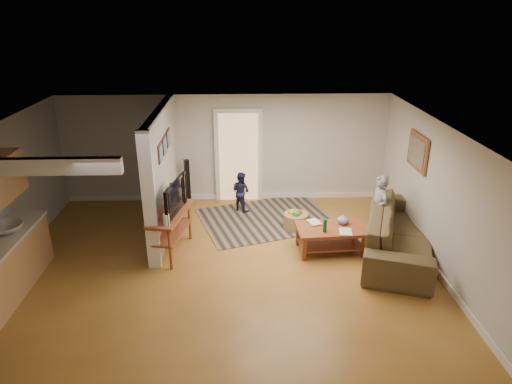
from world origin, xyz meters
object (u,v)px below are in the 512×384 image
at_px(tv_console, 171,216).
at_px(toy_basket, 296,220).
at_px(speaker_left, 174,209).
at_px(child, 375,240).
at_px(coffee_table, 331,232).
at_px(sofa, 398,251).
at_px(toddler, 241,210).
at_px(speaker_right, 187,182).

bearing_deg(tv_console, toy_basket, 32.49).
relative_size(speaker_left, child, 0.80).
xyz_separation_m(coffee_table, speaker_left, (-3.02, 0.82, 0.16)).
distance_m(sofa, toddler, 3.57).
height_order(speaker_right, toy_basket, speaker_right).
height_order(sofa, toddler, toddler).
relative_size(speaker_right, toy_basket, 2.13).
bearing_deg(tv_console, speaker_right, 100.21).
bearing_deg(coffee_table, sofa, -3.92).
xyz_separation_m(toy_basket, toddler, (-1.13, 0.96, -0.19)).
bearing_deg(tv_console, speaker_left, 105.89).
bearing_deg(tv_console, sofa, 9.95).
distance_m(toy_basket, child, 1.64).
height_order(speaker_right, child, speaker_right).
height_order(coffee_table, toddler, coffee_table).
bearing_deg(child, coffee_table, -79.71).
relative_size(sofa, toy_basket, 5.73).
bearing_deg(toy_basket, speaker_left, -177.00).
height_order(coffee_table, toy_basket, coffee_table).
xyz_separation_m(toy_basket, child, (1.53, -0.55, -0.19)).
xyz_separation_m(sofa, child, (-0.30, 0.49, 0.00)).
bearing_deg(toddler, sofa, -175.85).
bearing_deg(speaker_right, tv_console, -110.40).
xyz_separation_m(speaker_left, toddler, (1.34, 1.09, -0.55)).
relative_size(sofa, coffee_table, 2.24).
distance_m(sofa, speaker_right, 4.86).
height_order(sofa, coffee_table, coffee_table).
height_order(speaker_right, toddler, speaker_right).
bearing_deg(toddler, coffee_table, 169.56).
relative_size(tv_console, speaker_right, 1.28).
height_order(speaker_left, toy_basket, speaker_left).
height_order(coffee_table, speaker_left, speaker_left).
xyz_separation_m(sofa, speaker_right, (-4.19, 2.41, 0.54)).
xyz_separation_m(tv_console, toy_basket, (2.41, 0.93, -0.57)).
distance_m(child, toddler, 3.06).
height_order(toy_basket, toddler, toddler).
height_order(sofa, speaker_right, speaker_right).
relative_size(speaker_right, child, 0.80).
height_order(coffee_table, child, coffee_table).
xyz_separation_m(speaker_left, toy_basket, (2.47, 0.13, -0.36)).
height_order(coffee_table, speaker_right, speaker_right).
xyz_separation_m(coffee_table, speaker_right, (-2.91, 2.32, 0.16)).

